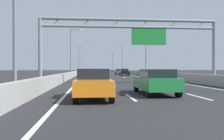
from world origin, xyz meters
TOP-DOWN VIEW (x-y plane):
  - ground_plane at (0.00, 100.00)m, footprint 260.00×260.00m
  - lane_dash_left_1 at (-1.80, 12.50)m, footprint 0.16×3.00m
  - lane_dash_left_2 at (-1.80, 21.50)m, footprint 0.16×3.00m
  - lane_dash_left_3 at (-1.80, 30.50)m, footprint 0.16×3.00m
  - lane_dash_left_4 at (-1.80, 39.50)m, footprint 0.16×3.00m
  - lane_dash_left_5 at (-1.80, 48.50)m, footprint 0.16×3.00m
  - lane_dash_left_6 at (-1.80, 57.50)m, footprint 0.16×3.00m
  - lane_dash_left_7 at (-1.80, 66.50)m, footprint 0.16×3.00m
  - lane_dash_left_8 at (-1.80, 75.50)m, footprint 0.16×3.00m
  - lane_dash_left_9 at (-1.80, 84.50)m, footprint 0.16×3.00m
  - lane_dash_left_10 at (-1.80, 93.50)m, footprint 0.16×3.00m
  - lane_dash_left_11 at (-1.80, 102.50)m, footprint 0.16×3.00m
  - lane_dash_left_12 at (-1.80, 111.50)m, footprint 0.16×3.00m
  - lane_dash_left_13 at (-1.80, 120.50)m, footprint 0.16×3.00m
  - lane_dash_left_14 at (-1.80, 129.50)m, footprint 0.16×3.00m
  - lane_dash_left_15 at (-1.80, 138.50)m, footprint 0.16×3.00m
  - lane_dash_left_16 at (-1.80, 147.50)m, footprint 0.16×3.00m
  - lane_dash_left_17 at (-1.80, 156.50)m, footprint 0.16×3.00m
  - lane_dash_right_1 at (1.80, 12.50)m, footprint 0.16×3.00m
  - lane_dash_right_2 at (1.80, 21.50)m, footprint 0.16×3.00m
  - lane_dash_right_3 at (1.80, 30.50)m, footprint 0.16×3.00m
  - lane_dash_right_4 at (1.80, 39.50)m, footprint 0.16×3.00m
  - lane_dash_right_5 at (1.80, 48.50)m, footprint 0.16×3.00m
  - lane_dash_right_6 at (1.80, 57.50)m, footprint 0.16×3.00m
  - lane_dash_right_7 at (1.80, 66.50)m, footprint 0.16×3.00m
  - lane_dash_right_8 at (1.80, 75.50)m, footprint 0.16×3.00m
  - lane_dash_right_9 at (1.80, 84.50)m, footprint 0.16×3.00m
  - lane_dash_right_10 at (1.80, 93.50)m, footprint 0.16×3.00m
  - lane_dash_right_11 at (1.80, 102.50)m, footprint 0.16×3.00m
  - lane_dash_right_12 at (1.80, 111.50)m, footprint 0.16×3.00m
  - lane_dash_right_13 at (1.80, 120.50)m, footprint 0.16×3.00m
  - lane_dash_right_14 at (1.80, 129.50)m, footprint 0.16×3.00m
  - lane_dash_right_15 at (1.80, 138.50)m, footprint 0.16×3.00m
  - lane_dash_right_16 at (1.80, 147.50)m, footprint 0.16×3.00m
  - lane_dash_right_17 at (1.80, 156.50)m, footprint 0.16×3.00m
  - edge_line_left at (-5.25, 88.00)m, footprint 0.16×176.00m
  - edge_line_right at (5.25, 88.00)m, footprint 0.16×176.00m
  - barrier_left at (-6.90, 110.00)m, footprint 0.45×220.00m
  - barrier_right at (6.90, 110.00)m, footprint 0.45×220.00m
  - sign_gantry at (0.23, 23.21)m, footprint 17.35×0.36m
  - streetlamp_left_mid at (-7.47, 48.91)m, footprint 2.58×0.28m
  - streetlamp_right_mid at (7.47, 48.91)m, footprint 2.58×0.28m
  - streetlamp_left_far at (-7.47, 84.84)m, footprint 2.58×0.28m
  - streetlamp_right_far at (7.47, 84.84)m, footprint 2.58×0.28m
  - streetlamp_left_distant at (-7.47, 120.78)m, footprint 2.58×0.28m
  - streetlamp_right_distant at (7.47, 120.78)m, footprint 2.58×0.28m
  - green_car at (-0.13, 13.82)m, footprint 1.79×4.33m
  - silver_car at (-3.47, 89.44)m, footprint 1.80×4.48m
  - black_car at (3.44, 51.15)m, footprint 1.80×4.45m
  - blue_car at (3.75, 63.83)m, footprint 1.77×4.12m
  - orange_car at (-3.73, 12.30)m, footprint 1.75×4.37m

SIDE VIEW (x-z plane):
  - ground_plane at x=0.00m, z-range 0.00..0.00m
  - lane_dash_left_1 at x=-1.80m, z-range 0.00..0.01m
  - lane_dash_left_2 at x=-1.80m, z-range 0.00..0.01m
  - lane_dash_left_3 at x=-1.80m, z-range 0.00..0.01m
  - lane_dash_left_4 at x=-1.80m, z-range 0.00..0.01m
  - lane_dash_left_5 at x=-1.80m, z-range 0.00..0.01m
  - lane_dash_left_6 at x=-1.80m, z-range 0.00..0.01m
  - lane_dash_left_7 at x=-1.80m, z-range 0.00..0.01m
  - lane_dash_left_8 at x=-1.80m, z-range 0.00..0.01m
  - lane_dash_left_9 at x=-1.80m, z-range 0.00..0.01m
  - lane_dash_left_10 at x=-1.80m, z-range 0.00..0.01m
  - lane_dash_left_11 at x=-1.80m, z-range 0.00..0.01m
  - lane_dash_left_12 at x=-1.80m, z-range 0.00..0.01m
  - lane_dash_left_13 at x=-1.80m, z-range 0.00..0.01m
  - lane_dash_left_14 at x=-1.80m, z-range 0.00..0.01m
  - lane_dash_left_15 at x=-1.80m, z-range 0.00..0.01m
  - lane_dash_left_16 at x=-1.80m, z-range 0.00..0.01m
  - lane_dash_left_17 at x=-1.80m, z-range 0.00..0.01m
  - lane_dash_right_1 at x=1.80m, z-range 0.00..0.01m
  - lane_dash_right_2 at x=1.80m, z-range 0.00..0.01m
  - lane_dash_right_3 at x=1.80m, z-range 0.00..0.01m
  - lane_dash_right_4 at x=1.80m, z-range 0.00..0.01m
  - lane_dash_right_5 at x=1.80m, z-range 0.00..0.01m
  - lane_dash_right_6 at x=1.80m, z-range 0.00..0.01m
  - lane_dash_right_7 at x=1.80m, z-range 0.00..0.01m
  - lane_dash_right_8 at x=1.80m, z-range 0.00..0.01m
  - lane_dash_right_9 at x=1.80m, z-range 0.00..0.01m
  - lane_dash_right_10 at x=1.80m, z-range 0.00..0.01m
  - lane_dash_right_11 at x=1.80m, z-range 0.00..0.01m
  - lane_dash_right_12 at x=1.80m, z-range 0.00..0.01m
  - lane_dash_right_13 at x=1.80m, z-range 0.00..0.01m
  - lane_dash_right_14 at x=1.80m, z-range 0.00..0.01m
  - lane_dash_right_15 at x=1.80m, z-range 0.00..0.01m
  - lane_dash_right_16 at x=1.80m, z-range 0.00..0.01m
  - lane_dash_right_17 at x=1.80m, z-range 0.00..0.01m
  - edge_line_left at x=-5.25m, z-range 0.00..0.01m
  - edge_line_right at x=5.25m, z-range 0.00..0.01m
  - barrier_left at x=-6.90m, z-range 0.00..0.95m
  - barrier_right at x=6.90m, z-range 0.00..0.95m
  - blue_car at x=3.75m, z-range 0.04..1.44m
  - black_car at x=3.44m, z-range 0.01..1.48m
  - orange_car at x=-3.73m, z-range 0.01..1.49m
  - silver_car at x=-3.47m, z-range 0.02..1.48m
  - green_car at x=-0.13m, z-range 0.03..1.48m
  - sign_gantry at x=0.23m, z-range 1.70..8.06m
  - streetlamp_left_mid at x=-7.47m, z-range 0.65..10.15m
  - streetlamp_right_mid at x=7.47m, z-range 0.65..10.15m
  - streetlamp_left_far at x=-7.47m, z-range 0.65..10.15m
  - streetlamp_right_far at x=7.47m, z-range 0.65..10.15m
  - streetlamp_left_distant at x=-7.47m, z-range 0.65..10.15m
  - streetlamp_right_distant at x=7.47m, z-range 0.65..10.15m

